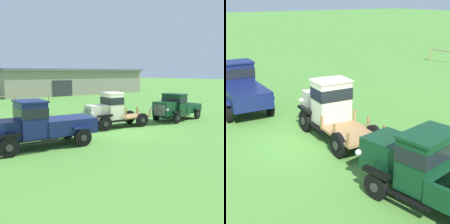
% 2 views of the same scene
% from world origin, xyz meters
% --- Properties ---
extents(ground_plane, '(240.00, 240.00, 0.00)m').
position_xyz_m(ground_plane, '(0.00, 0.00, 0.00)').
color(ground_plane, '#518E38').
extents(farm_shed, '(24.80, 8.62, 4.14)m').
position_xyz_m(farm_shed, '(12.09, 28.84, 2.09)').
color(farm_shed, gray).
rests_on(farm_shed, ground).
extents(vintage_truck_foreground_near, '(5.77, 2.54, 2.32)m').
position_xyz_m(vintage_truck_foreground_near, '(-5.72, -0.64, 1.15)').
color(vintage_truck_foreground_near, black).
rests_on(vintage_truck_foreground_near, ground).
extents(vintage_truck_second_in_line, '(4.62, 2.10, 2.34)m').
position_xyz_m(vintage_truck_second_in_line, '(-0.03, 1.18, 1.19)').
color(vintage_truck_second_in_line, black).
rests_on(vintage_truck_second_in_line, ground).
extents(vintage_truck_midrow_center, '(4.82, 2.51, 2.03)m').
position_xyz_m(vintage_truck_midrow_center, '(5.73, 0.63, 1.02)').
color(vintage_truck_midrow_center, black).
rests_on(vintage_truck_midrow_center, ground).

